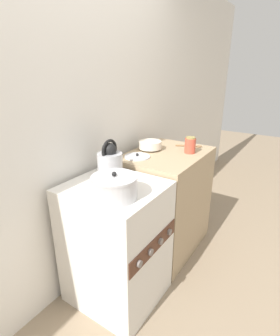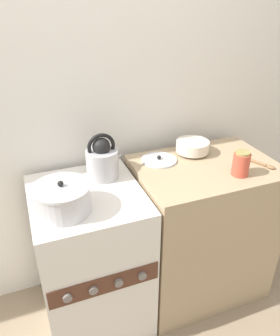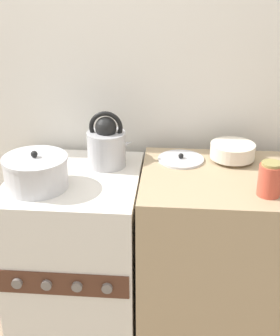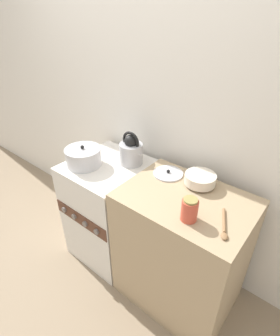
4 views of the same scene
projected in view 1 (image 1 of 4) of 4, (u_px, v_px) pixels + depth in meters
name	position (u px, v px, depth m)	size (l,w,h in m)	color
ground_plane	(152.00, 311.00, 1.86)	(12.00, 12.00, 0.00)	gray
wall_back	(68.00, 125.00, 1.76)	(7.00, 0.06, 2.50)	silver
stove	(116.00, 243.00, 1.85)	(0.58, 0.64, 0.90)	silver
counter	(165.00, 202.00, 2.39)	(0.81, 0.59, 0.94)	tan
kettle	(110.00, 161.00, 1.83)	(0.22, 0.18, 0.26)	#B2B2B7
cooking_pot	(115.00, 187.00, 1.51)	(0.27, 0.27, 0.16)	silver
enamel_bowl	(150.00, 145.00, 2.29)	(0.20, 0.20, 0.08)	beige
storage_jar	(190.00, 145.00, 2.20)	(0.09, 0.09, 0.14)	#CC4C38
loose_pot_lid	(137.00, 156.00, 2.11)	(0.21, 0.21, 0.03)	silver
wooden_spoon	(191.00, 146.00, 2.39)	(0.12, 0.23, 0.02)	olive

